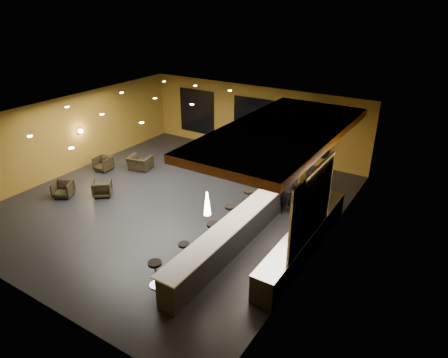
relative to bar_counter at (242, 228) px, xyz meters
The scene contains 35 objects.
floor 3.82m from the bar_counter, 164.68° to the left, with size 12.00×13.00×0.10m, color black.
ceiling 4.86m from the bar_counter, 164.68° to the left, with size 12.00×13.00×0.10m, color black.
wall_back 8.48m from the bar_counter, 115.80° to the left, with size 12.00×0.10×3.50m, color olive.
wall_front 6.76m from the bar_counter, 123.33° to the right, with size 12.00×0.10×3.50m, color olive.
wall_left 9.83m from the bar_counter, behind, with size 0.10×13.00×3.50m, color olive.
wall_right 2.88m from the bar_counter, 22.62° to the left, with size 0.10×13.00×3.50m, color olive.
wood_soffit 3.51m from the bar_counter, 80.07° to the left, with size 3.60×8.00×0.28m, color #B56535.
window_left 10.39m from the bar_counter, 133.86° to the left, with size 2.20×0.06×2.40m, color black.
window_center 8.37m from the bar_counter, 116.13° to the left, with size 2.20×0.06×2.40m, color black.
window_right 7.56m from the bar_counter, 94.99° to the left, with size 2.20×0.06×2.40m, color black.
tile_backsplash 2.75m from the bar_counter, ahead, with size 0.06×3.20×2.40m, color white.
bar_counter is the anchor object (origin of this frame).
bar_top 0.52m from the bar_counter, ahead, with size 0.78×8.10×0.05m, color white.
prep_counter 2.06m from the bar_counter, 14.04° to the left, with size 0.70×6.00×0.86m, color black.
prep_top 2.10m from the bar_counter, 14.04° to the left, with size 0.72×6.00×0.03m, color silver.
wall_shelf_lower 2.44m from the bar_counter, ahead, with size 0.30×1.50×0.03m, color silver.
wall_shelf_upper 2.67m from the bar_counter, ahead, with size 0.30×1.50×0.03m, color silver.
column 4.77m from the bar_counter, 90.00° to the left, with size 0.60×0.60×3.50m, color olive.
wall_sconce 9.73m from the bar_counter, behind, with size 0.22×0.22×0.22m, color #FFE5B2.
pendant_0 2.72m from the bar_counter, 90.00° to the right, with size 0.20×0.20×0.70m, color white.
pendant_1 1.92m from the bar_counter, 90.00° to the left, with size 0.20×0.20×0.70m, color white.
pendant_2 3.52m from the bar_counter, 90.00° to the left, with size 0.20×0.20×0.70m, color white.
staff_a 2.61m from the bar_counter, 77.96° to the left, with size 0.63×0.41×1.73m, color black.
staff_b 3.94m from the bar_counter, 68.33° to the left, with size 0.77×0.60×1.58m, color black.
staff_c 3.66m from the bar_counter, 63.96° to the left, with size 0.86×0.56×1.76m, color black.
armchair_a 7.89m from the bar_counter, behind, with size 0.71×0.73×0.67m, color black.
armchair_b 6.53m from the bar_counter, behind, with size 0.73×0.75×0.68m, color black.
armchair_c 8.64m from the bar_counter, 168.87° to the left, with size 0.71×0.73×0.67m, color black.
armchair_d 7.57m from the bar_counter, 159.37° to the left, with size 1.03×0.90×0.67m, color black.
bar_stool_0 3.42m from the bar_counter, 105.71° to the right, with size 0.41×0.41×0.82m.
bar_stool_1 2.20m from the bar_counter, 113.56° to the right, with size 0.36×0.36×0.72m.
bar_stool_2 1.00m from the bar_counter, 131.35° to the right, with size 0.43×0.43×0.84m.
bar_stool_3 1.13m from the bar_counter, 142.44° to the left, with size 0.38×0.38×0.74m.
bar_stool_4 2.16m from the bar_counter, 113.17° to the left, with size 0.42×0.42×0.83m.
bar_stool_5 3.61m from the bar_counter, 103.56° to the left, with size 0.36×0.36×0.72m.
Camera 1 is at (9.20, -10.95, 7.62)m, focal length 32.00 mm.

